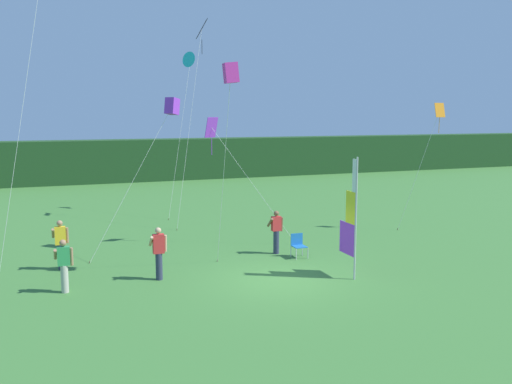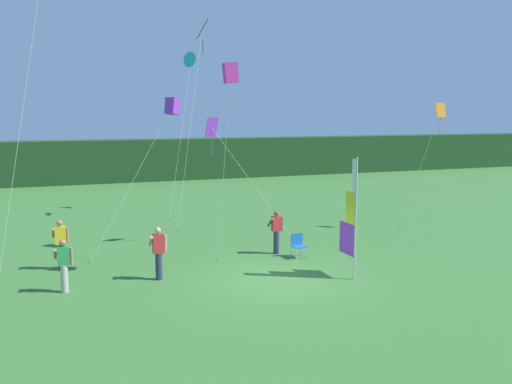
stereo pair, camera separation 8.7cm
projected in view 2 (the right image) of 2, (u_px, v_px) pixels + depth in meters
The scene contains 14 objects.
ground_plane at pixel (279, 280), 17.78m from camera, with size 120.00×120.00×0.00m, color #3D7533.
distant_treeline at pixel (142, 160), 44.07m from camera, with size 80.00×2.40×3.33m, color #1E421E.
banner_flag at pixel (351, 220), 17.86m from camera, with size 0.06×1.03×4.02m.
person_near_banner at pixel (276, 231), 21.04m from camera, with size 0.55×0.48×1.68m.
person_mid_field at pixel (64, 264), 16.47m from camera, with size 0.55×0.48×1.64m.
person_far_left at pixel (158, 252), 17.72m from camera, with size 0.55×0.48×1.74m.
person_far_right at pixel (61, 243), 18.89m from camera, with size 0.55×0.48×1.74m.
folding_chair at pixel (298, 244), 20.56m from camera, with size 0.51×0.51×0.89m.
kite_purple_box_1 at pixel (172, 107), 20.85m from camera, with size 3.65×1.11×6.00m.
kite_orange_diamond_2 at pixel (438, 119), 24.74m from camera, with size 1.91×0.67×5.86m.
kite_magenta_box_3 at pixel (230, 74), 17.32m from camera, with size 0.52×2.13×6.99m.
kite_purple_diamond_4 at pixel (216, 133), 22.17m from camera, with size 3.53×1.67×5.24m.
kite_cyan_delta_5 at pixel (191, 61), 29.38m from camera, with size 2.27×2.70×8.68m.
kite_black_diamond_6 at pixel (201, 38), 26.83m from camera, with size 2.30×2.81×9.98m.
Camera 2 is at (-6.71, -15.85, 5.37)m, focal length 38.33 mm.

